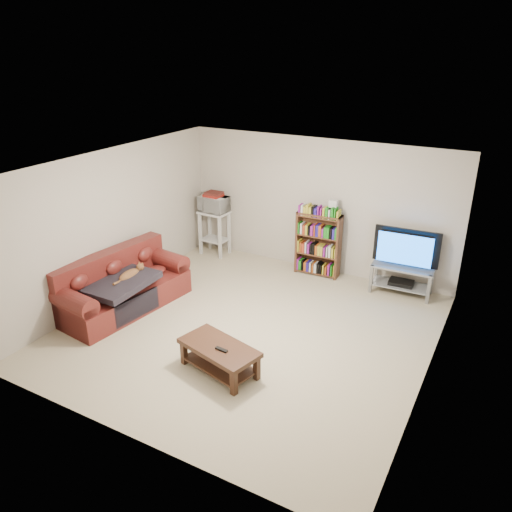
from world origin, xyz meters
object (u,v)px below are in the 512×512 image
Objects in this scene: bookshelf at (318,243)px; tv_stand at (402,275)px; coffee_table at (219,354)px; sofa at (121,289)px.

tv_stand is at bearing -2.75° from bookshelf.
coffee_table is at bearing -91.26° from bookshelf.
bookshelf is at bearing 176.07° from tv_stand.
bookshelf is at bearing 56.58° from sofa.
coffee_table is at bearing -117.28° from tv_stand.
sofa is 1.91× the size of coffee_table.
tv_stand is (3.76, 2.59, 0.02)m from sofa.
sofa is 1.89× the size of bookshelf.
tv_stand is at bearing 79.82° from coffee_table.
tv_stand is (1.49, 3.29, 0.07)m from coffee_table.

